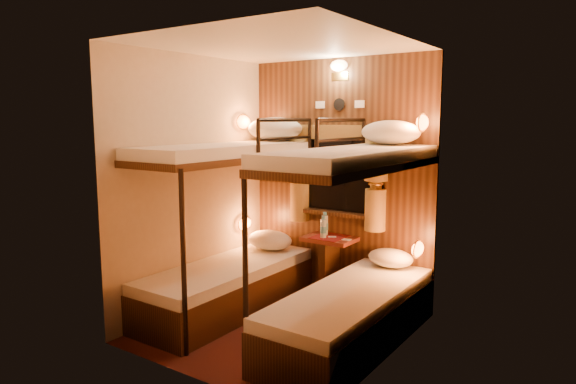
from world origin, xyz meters
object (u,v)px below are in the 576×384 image
Objects in this scene: bottle_right at (323,229)px; bunk_right at (351,277)px; table at (329,260)px; bottle_left at (325,225)px; bunk_left at (228,253)px.

bunk_right is at bearing -46.46° from bottle_right.
bottle_left reaches higher than table.
bunk_left is at bearing -124.23° from bottle_left.
table is (0.65, 0.78, -0.14)m from bunk_left.
table is at bearing 64.00° from bottle_right.
bottle_left is at bearing 131.37° from bunk_right.
bunk_right is at bearing 0.00° from bunk_left.
bottle_left is (0.56, 0.83, 0.19)m from bunk_left.
bottle_left is (-0.73, 0.83, 0.19)m from bunk_right.
bunk_left is 8.82× the size of bottle_right.
bottle_right is (-0.03, -0.07, 0.33)m from table.
table is at bearing -30.42° from bottle_left.
bunk_left is 8.02× the size of bottle_left.
bunk_left is at bearing 180.00° from bunk_right.
bottle_left is 1.10× the size of bottle_right.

